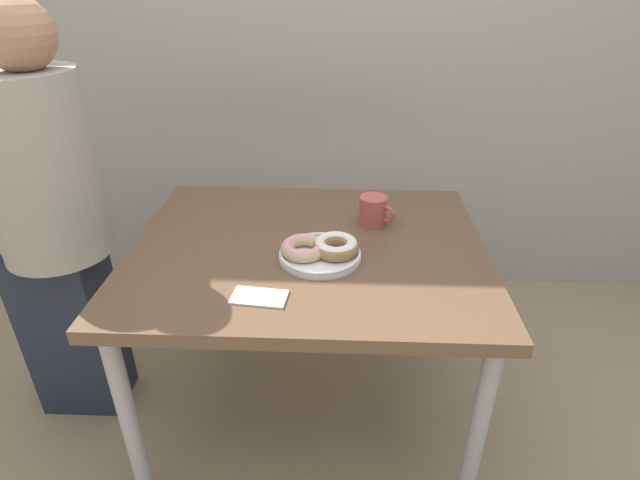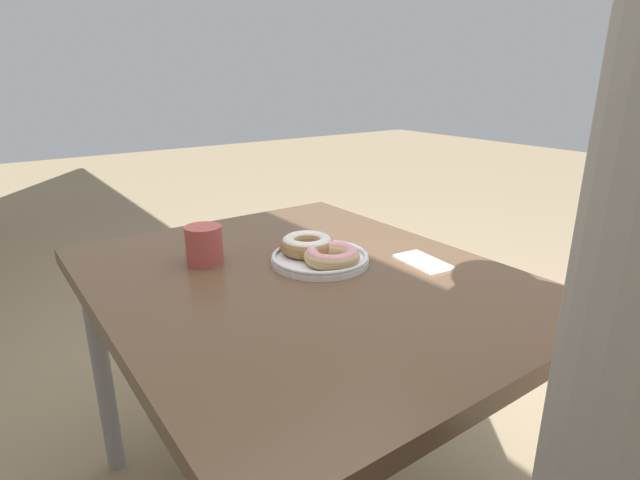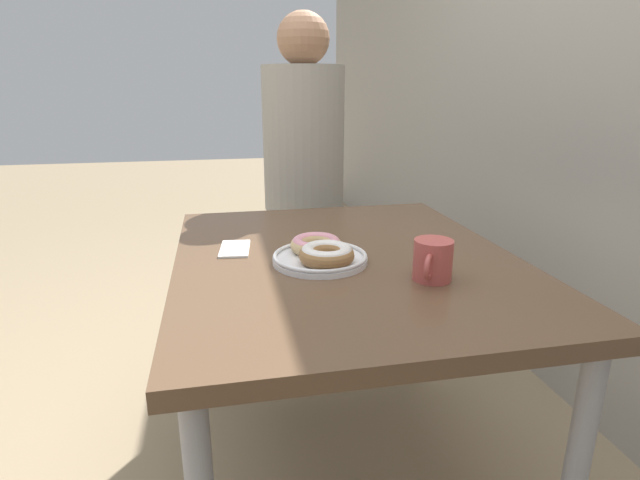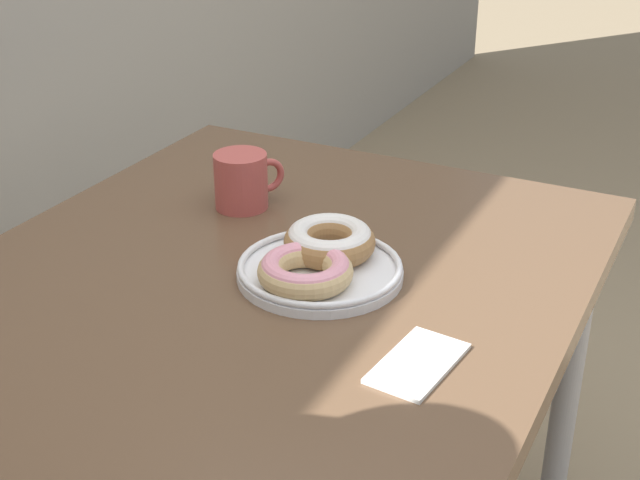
{
  "view_description": "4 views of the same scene",
  "coord_description": "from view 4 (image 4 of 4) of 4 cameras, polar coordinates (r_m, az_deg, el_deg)",
  "views": [
    {
      "loc": [
        0.1,
        -1.14,
        1.46
      ],
      "look_at": [
        0.04,
        0.11,
        0.77
      ],
      "focal_mm": 28.0,
      "sensor_mm": 36.0,
      "label": 1
    },
    {
      "loc": [
        -0.9,
        0.78,
        1.15
      ],
      "look_at": [
        0.04,
        0.11,
        0.77
      ],
      "focal_mm": 28.0,
      "sensor_mm": 36.0,
      "label": 2
    },
    {
      "loc": [
        1.21,
        -0.13,
        1.14
      ],
      "look_at": [
        0.04,
        0.11,
        0.77
      ],
      "focal_mm": 28.0,
      "sensor_mm": 36.0,
      "label": 3
    },
    {
      "loc": [
        -0.97,
        -0.4,
        1.33
      ],
      "look_at": [
        0.04,
        0.11,
        0.77
      ],
      "focal_mm": 50.0,
      "sensor_mm": 36.0,
      "label": 4
    }
  ],
  "objects": [
    {
      "name": "napkin",
      "position": [
        1.11,
        6.28,
        -7.84
      ],
      "size": [
        0.15,
        0.09,
        0.01
      ],
      "color": "white",
      "rests_on": "dining_table"
    },
    {
      "name": "coffee_mug",
      "position": [
        1.51,
        -4.99,
        3.85
      ],
      "size": [
        0.12,
        0.1,
        0.1
      ],
      "color": "#B74C47",
      "rests_on": "dining_table"
    },
    {
      "name": "donut_plate",
      "position": [
        1.28,
        -0.05,
        -1.23
      ],
      "size": [
        0.28,
        0.24,
        0.06
      ],
      "color": "white",
      "rests_on": "dining_table"
    },
    {
      "name": "dining_table",
      "position": [
        1.33,
        -3.77,
        -5.13
      ],
      "size": [
        1.08,
        0.88,
        0.71
      ],
      "color": "brown",
      "rests_on": "ground_plane"
    }
  ]
}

